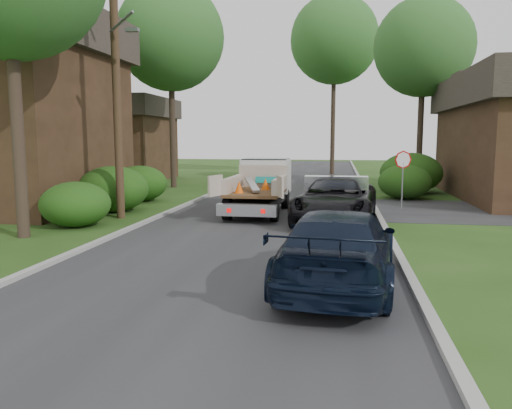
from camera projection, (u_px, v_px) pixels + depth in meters
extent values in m
plane|color=#224213|center=(237.00, 253.00, 13.01)|extent=(120.00, 120.00, 0.00)
cube|color=#28282B|center=(281.00, 204.00, 22.79)|extent=(8.00, 90.00, 0.02)
cube|color=#9E9E99|center=(195.00, 201.00, 23.45)|extent=(0.20, 90.00, 0.12)
cube|color=#9E9E99|center=(373.00, 205.00, 22.12)|extent=(0.20, 90.00, 0.12)
cylinder|color=slate|center=(402.00, 186.00, 20.84)|extent=(0.06, 0.06, 2.00)
cylinder|color=#B20A0A|center=(403.00, 160.00, 20.70)|extent=(0.71, 0.32, 0.76)
cylinder|color=#382619|center=(116.00, 82.00, 18.14)|extent=(0.30, 0.30, 10.00)
cylinder|color=slate|center=(121.00, 22.00, 17.31)|extent=(1.22, 0.76, 0.57)
cube|color=slate|center=(132.00, 30.00, 16.78)|extent=(0.45, 0.20, 0.12)
cube|color=#352215|center=(117.00, 149.00, 36.43)|extent=(7.00, 7.00, 4.50)
cube|color=#332B26|center=(115.00, 108.00, 36.05)|extent=(7.56, 7.56, 1.40)
cube|color=#332B26|center=(115.00, 98.00, 35.95)|extent=(1.05, 7.56, 0.20)
ellipsoid|color=#193B0D|center=(76.00, 204.00, 16.85)|extent=(2.34, 2.34, 1.53)
ellipsoid|color=#193B0D|center=(113.00, 189.00, 20.30)|extent=(2.86, 2.86, 1.87)
ellipsoid|color=#193B0D|center=(140.00, 183.00, 23.79)|extent=(2.60, 2.60, 1.70)
ellipsoid|color=#193B0D|center=(405.00, 182.00, 24.67)|extent=(2.60, 2.60, 1.70)
ellipsoid|color=#193B0D|center=(411.00, 173.00, 27.46)|extent=(3.38, 3.38, 2.21)
cylinder|color=#2D2119|center=(16.00, 103.00, 14.57)|extent=(0.36, 0.36, 8.00)
cylinder|color=#2D2119|center=(172.00, 113.00, 30.27)|extent=(0.36, 0.36, 9.00)
sphere|color=#266425|center=(171.00, 37.00, 29.69)|extent=(6.40, 6.40, 6.40)
cylinder|color=#2D2119|center=(421.00, 118.00, 30.80)|extent=(0.36, 0.36, 8.50)
sphere|color=#266425|center=(424.00, 47.00, 30.25)|extent=(6.00, 6.00, 6.00)
cylinder|color=#2D2119|center=(35.00, 111.00, 27.42)|extent=(0.36, 0.36, 9.00)
sphere|color=#266425|center=(30.00, 26.00, 26.83)|extent=(6.00, 6.00, 6.00)
cylinder|color=#2D2119|center=(333.00, 108.00, 41.31)|extent=(0.36, 0.36, 11.00)
sphere|color=#266425|center=(335.00, 40.00, 40.60)|extent=(7.20, 7.20, 7.20)
cylinder|color=black|center=(245.00, 198.00, 21.60)|extent=(0.28, 0.82, 0.82)
cylinder|color=black|center=(285.00, 199.00, 21.31)|extent=(0.28, 0.82, 0.82)
cylinder|color=black|center=(227.00, 209.00, 18.20)|extent=(0.28, 0.82, 0.82)
cylinder|color=black|center=(275.00, 210.00, 17.91)|extent=(0.28, 0.82, 0.82)
cube|color=black|center=(259.00, 199.00, 19.82)|extent=(1.86, 5.32, 0.22)
cube|color=silver|center=(266.00, 176.00, 21.60)|extent=(2.02, 1.66, 1.42)
cube|color=black|center=(266.00, 164.00, 21.53)|extent=(1.88, 1.52, 0.50)
cube|color=#472D19|center=(256.00, 192.00, 19.15)|extent=(2.03, 3.30, 0.11)
cube|color=beige|center=(263.00, 176.00, 20.70)|extent=(2.01, 0.10, 0.92)
cube|color=beige|center=(233.00, 184.00, 19.26)|extent=(0.24, 3.11, 0.55)
cube|color=beige|center=(280.00, 185.00, 18.96)|extent=(0.24, 3.11, 0.55)
cube|color=silver|center=(247.00, 210.00, 17.28)|extent=(2.11, 0.33, 0.41)
cube|color=#B20505|center=(229.00, 210.00, 17.22)|extent=(0.15, 0.04, 0.15)
cube|color=#B20505|center=(263.00, 211.00, 17.02)|extent=(0.15, 0.04, 0.15)
cube|color=beige|center=(215.00, 186.00, 17.50)|extent=(0.35, 0.80, 0.73)
cube|color=beige|center=(280.00, 187.00, 17.12)|extent=(0.35, 0.80, 0.73)
cube|color=silver|center=(252.00, 184.00, 19.23)|extent=(0.98, 2.34, 0.42)
cone|color=#F2590A|center=(239.00, 187.00, 18.39)|extent=(0.33, 0.33, 0.46)
cone|color=#F2590A|center=(265.00, 184.00, 19.60)|extent=(0.33, 0.33, 0.46)
cube|color=#148C84|center=(268.00, 180.00, 20.45)|extent=(1.01, 0.09, 0.26)
imported|color=black|center=(336.00, 200.00, 17.67)|extent=(3.22, 5.97, 1.59)
imported|color=black|center=(339.00, 248.00, 10.04)|extent=(2.66, 5.54, 1.55)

